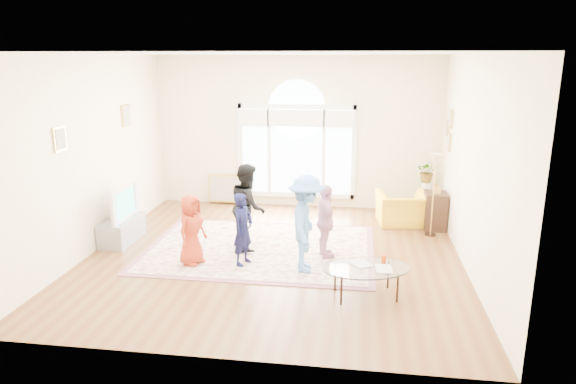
# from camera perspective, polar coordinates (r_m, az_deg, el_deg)

# --- Properties ---
(ground) EXTENTS (6.00, 6.00, 0.00)m
(ground) POSITION_cam_1_polar(r_m,az_deg,el_deg) (8.46, -1.59, -7.10)
(ground) COLOR brown
(ground) RESTS_ON ground
(room_shell) EXTENTS (6.00, 6.00, 6.00)m
(room_shell) POSITION_cam_1_polar(r_m,az_deg,el_deg) (10.77, 0.91, 6.32)
(room_shell) COLOR beige
(room_shell) RESTS_ON ground
(area_rug) EXTENTS (3.60, 2.60, 0.02)m
(area_rug) POSITION_cam_1_polar(r_m,az_deg,el_deg) (8.75, -3.10, -6.27)
(area_rug) COLOR beige
(area_rug) RESTS_ON ground
(rug_border) EXTENTS (3.80, 2.80, 0.01)m
(rug_border) POSITION_cam_1_polar(r_m,az_deg,el_deg) (8.76, -3.10, -6.29)
(rug_border) COLOR #8B5060
(rug_border) RESTS_ON ground
(tv_console) EXTENTS (0.45, 1.00, 0.42)m
(tv_console) POSITION_cam_1_polar(r_m,az_deg,el_deg) (9.48, -17.96, -4.05)
(tv_console) COLOR gray
(tv_console) RESTS_ON ground
(television) EXTENTS (0.16, 0.98, 0.57)m
(television) POSITION_cam_1_polar(r_m,az_deg,el_deg) (9.33, -18.15, -1.18)
(television) COLOR black
(television) RESTS_ON tv_console
(coffee_table) EXTENTS (1.33, 1.01, 0.54)m
(coffee_table) POSITION_cam_1_polar(r_m,az_deg,el_deg) (7.03, 8.68, -8.41)
(coffee_table) COLOR silver
(coffee_table) RESTS_ON ground
(armchair) EXTENTS (1.07, 0.96, 0.62)m
(armchair) POSITION_cam_1_polar(r_m,az_deg,el_deg) (10.15, 12.64, -1.83)
(armchair) COLOR yellow
(armchair) RESTS_ON ground
(side_cabinet) EXTENTS (0.40, 0.50, 0.70)m
(side_cabinet) POSITION_cam_1_polar(r_m,az_deg,el_deg) (10.04, 16.03, -2.02)
(side_cabinet) COLOR black
(side_cabinet) RESTS_ON ground
(floor_lamp) EXTENTS (0.26, 0.26, 1.51)m
(floor_lamp) POSITION_cam_1_polar(r_m,az_deg,el_deg) (9.42, 16.05, 2.76)
(floor_lamp) COLOR black
(floor_lamp) RESTS_ON ground
(plant_pedestal) EXTENTS (0.20, 0.20, 0.70)m
(plant_pedestal) POSITION_cam_1_polar(r_m,az_deg,el_deg) (10.80, 15.04, -0.77)
(plant_pedestal) COLOR white
(plant_pedestal) RESTS_ON ground
(potted_plant) EXTENTS (0.44, 0.39, 0.46)m
(potted_plant) POSITION_cam_1_polar(r_m,az_deg,el_deg) (10.66, 15.25, 2.23)
(potted_plant) COLOR #33722D
(potted_plant) RESTS_ON plant_pedestal
(leaning_picture) EXTENTS (0.80, 0.14, 0.62)m
(leaning_picture) POSITION_cam_1_polar(r_m,az_deg,el_deg) (11.46, -6.79, -1.29)
(leaning_picture) COLOR tan
(leaning_picture) RESTS_ON ground
(child_red) EXTENTS (0.52, 0.63, 1.11)m
(child_red) POSITION_cam_1_polar(r_m,az_deg,el_deg) (8.06, -10.67, -4.12)
(child_red) COLOR #B0321A
(child_red) RESTS_ON area_rug
(child_navy) EXTENTS (0.40, 0.48, 1.14)m
(child_navy) POSITION_cam_1_polar(r_m,az_deg,el_deg) (7.92, -5.03, -4.15)
(child_navy) COLOR black
(child_navy) RESTS_ON area_rug
(child_black) EXTENTS (0.71, 0.82, 1.44)m
(child_black) POSITION_cam_1_polar(r_m,az_deg,el_deg) (8.56, -4.46, -1.61)
(child_black) COLOR black
(child_black) RESTS_ON area_rug
(child_pink) EXTENTS (0.52, 0.76, 1.19)m
(child_pink) POSITION_cam_1_polar(r_m,az_deg,el_deg) (8.19, 4.21, -3.29)
(child_pink) COLOR pink
(child_pink) RESTS_ON area_rug
(child_blue) EXTENTS (0.59, 0.98, 1.48)m
(child_blue) POSITION_cam_1_polar(r_m,az_deg,el_deg) (7.62, 2.05, -3.53)
(child_blue) COLOR #5792E0
(child_blue) RESTS_ON area_rug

